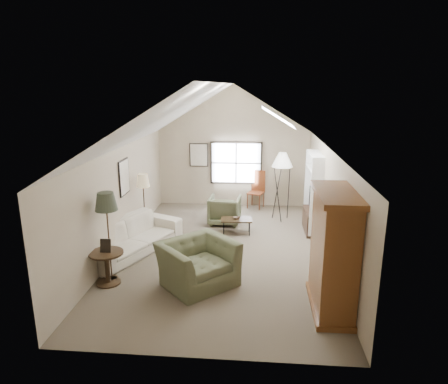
# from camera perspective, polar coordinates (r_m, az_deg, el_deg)

# --- Properties ---
(room_shell) EXTENTS (5.01, 8.01, 4.00)m
(room_shell) POSITION_cam_1_polar(r_m,az_deg,el_deg) (9.13, -0.22, 10.36)
(room_shell) COLOR #695F4B
(room_shell) RESTS_ON ground
(window) EXTENTS (1.72, 0.08, 1.42)m
(window) POSITION_cam_1_polar(r_m,az_deg,el_deg) (13.28, 1.74, 4.16)
(window) COLOR black
(window) RESTS_ON room_shell
(skylight) EXTENTS (0.80, 1.20, 0.52)m
(skylight) POSITION_cam_1_polar(r_m,az_deg,el_deg) (10.00, 7.82, 10.70)
(skylight) COLOR white
(skylight) RESTS_ON room_shell
(wall_art) EXTENTS (1.97, 3.71, 0.88)m
(wall_art) POSITION_cam_1_polar(r_m,az_deg,el_deg) (11.55, -8.70, 3.75)
(wall_art) COLOR black
(wall_art) RESTS_ON room_shell
(armoire) EXTENTS (0.60, 1.50, 2.20)m
(armoire) POSITION_cam_1_polar(r_m,az_deg,el_deg) (7.38, 15.36, -8.26)
(armoire) COLOR brown
(armoire) RESTS_ON ground
(tv_alcove) EXTENTS (0.32, 1.30, 2.10)m
(tv_alcove) POSITION_cam_1_polar(r_m,az_deg,el_deg) (11.13, 12.63, 0.08)
(tv_alcove) COLOR white
(tv_alcove) RESTS_ON ground
(media_console) EXTENTS (0.34, 1.18, 0.60)m
(media_console) POSITION_cam_1_polar(r_m,az_deg,el_deg) (11.37, 12.29, -4.05)
(media_console) COLOR #382316
(media_console) RESTS_ON ground
(tv_panel) EXTENTS (0.05, 0.90, 0.55)m
(tv_panel) POSITION_cam_1_polar(r_m,az_deg,el_deg) (11.19, 12.46, -1.05)
(tv_panel) COLOR black
(tv_panel) RESTS_ON media_console
(sofa) EXTENTS (2.12, 2.95, 0.80)m
(sofa) POSITION_cam_1_polar(r_m,az_deg,el_deg) (9.98, -13.09, -6.22)
(sofa) COLOR beige
(sofa) RESTS_ON ground
(armchair_near) EXTENTS (1.85, 1.84, 0.91)m
(armchair_near) POSITION_cam_1_polar(r_m,az_deg,el_deg) (8.23, -3.75, -10.14)
(armchair_near) COLOR #585B3F
(armchair_near) RESTS_ON ground
(armchair_far) EXTENTS (0.94, 0.97, 0.83)m
(armchair_far) POSITION_cam_1_polar(r_m,az_deg,el_deg) (11.70, 0.10, -2.58)
(armchair_far) COLOR #576143
(armchair_far) RESTS_ON ground
(coffee_table) EXTENTS (0.87, 0.52, 0.43)m
(coffee_table) POSITION_cam_1_polar(r_m,az_deg,el_deg) (10.95, 1.80, -4.93)
(coffee_table) COLOR #362716
(coffee_table) RESTS_ON ground
(bowl) EXTENTS (0.21, 0.21, 0.05)m
(bowl) POSITION_cam_1_polar(r_m,az_deg,el_deg) (10.87, 1.81, -3.74)
(bowl) COLOR #362316
(bowl) RESTS_ON coffee_table
(side_table) EXTENTS (0.91, 0.91, 0.69)m
(side_table) POSITION_cam_1_polar(r_m,az_deg,el_deg) (8.62, -16.33, -10.35)
(side_table) COLOR #3C2A18
(side_table) RESTS_ON ground
(side_chair) EXTENTS (0.62, 0.62, 1.23)m
(side_chair) POSITION_cam_1_polar(r_m,az_deg,el_deg) (13.19, 4.58, 0.34)
(side_chair) COLOR brown
(side_chair) RESTS_ON ground
(tripod_lamp) EXTENTS (0.73, 0.73, 2.10)m
(tripod_lamp) POSITION_cam_1_polar(r_m,az_deg,el_deg) (11.96, 8.19, 0.82)
(tripod_lamp) COLOR white
(tripod_lamp) RESTS_ON ground
(dark_lamp) EXTENTS (0.61, 0.61, 1.92)m
(dark_lamp) POSITION_cam_1_polar(r_m,az_deg,el_deg) (8.55, -16.15, -6.06)
(dark_lamp) COLOR #262B1E
(dark_lamp) RESTS_ON ground
(tan_lamp) EXTENTS (0.46, 0.46, 1.72)m
(tan_lamp) POSITION_cam_1_polar(r_m,az_deg,el_deg) (10.91, -11.34, -1.71)
(tan_lamp) COLOR tan
(tan_lamp) RESTS_ON ground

